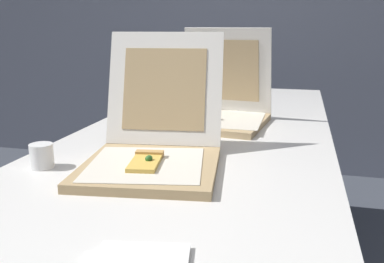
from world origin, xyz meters
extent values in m
cube|color=silver|center=(0.00, 0.63, 0.74)|extent=(0.84, 2.31, 0.03)
cylinder|color=#38383D|center=(-0.35, 1.72, 0.36)|extent=(0.04, 0.04, 0.72)
cylinder|color=#38383D|center=(0.35, 1.72, 0.36)|extent=(0.04, 0.04, 0.72)
cube|color=tan|center=(-0.04, 0.27, 0.76)|extent=(0.37, 0.37, 0.02)
cube|color=silver|center=(-0.05, 0.26, 0.78)|extent=(0.32, 0.32, 0.00)
cube|color=white|center=(-0.07, 0.49, 0.93)|extent=(0.34, 0.16, 0.32)
cube|color=tan|center=(-0.07, 0.48, 0.93)|extent=(0.25, 0.11, 0.23)
cube|color=#E5B74C|center=(-0.04, 0.25, 0.78)|extent=(0.09, 0.14, 0.01)
cube|color=tan|center=(-0.05, 0.31, 0.79)|extent=(0.07, 0.04, 0.02)
sphere|color=#2D6628|center=(-0.04, 0.26, 0.79)|extent=(0.02, 0.02, 0.02)
sphere|color=#2D6628|center=(-0.04, 0.26, 0.79)|extent=(0.02, 0.02, 0.02)
cube|color=tan|center=(0.03, 0.81, 0.76)|extent=(0.37, 0.37, 0.02)
cube|color=silver|center=(0.03, 0.82, 0.78)|extent=(0.31, 0.31, 0.00)
cube|color=white|center=(0.04, 0.94, 0.94)|extent=(0.34, 0.11, 0.33)
cube|color=tan|center=(0.04, 0.93, 0.94)|extent=(0.24, 0.08, 0.23)
cylinder|color=white|center=(0.02, 0.79, 0.81)|extent=(0.03, 0.03, 0.00)
cylinder|color=white|center=(0.02, 0.79, 0.79)|extent=(0.00, 0.00, 0.03)
cylinder|color=white|center=(0.01, 0.79, 0.79)|extent=(0.01, 0.00, 0.03)
cylinder|color=white|center=(0.01, 0.78, 0.79)|extent=(0.01, 0.00, 0.03)
cylinder|color=white|center=(-0.32, 0.23, 0.79)|extent=(0.06, 0.06, 0.06)
cylinder|color=white|center=(-0.28, 0.72, 0.79)|extent=(0.06, 0.06, 0.06)
cylinder|color=white|center=(-0.22, 1.00, 0.79)|extent=(0.06, 0.06, 0.06)
camera|label=1|loc=(0.31, -0.66, 1.11)|focal=39.33mm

